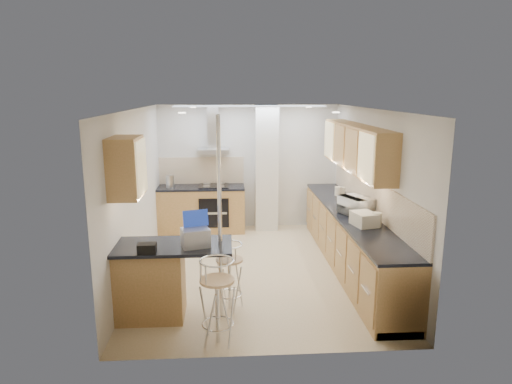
{
  "coord_description": "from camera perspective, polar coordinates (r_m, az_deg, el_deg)",
  "views": [
    {
      "loc": [
        -0.43,
        -6.76,
        2.77
      ],
      "look_at": [
        0.01,
        0.2,
        1.21
      ],
      "focal_mm": 32.0,
      "sensor_mm": 36.0,
      "label": 1
    }
  ],
  "objects": [
    {
      "name": "bar_stool_end",
      "position": [
        5.94,
        -3.32,
        -10.46
      ],
      "size": [
        0.4,
        0.4,
        0.89
      ],
      "primitive_type": null,
      "rotation": [
        0.0,
        0.0,
        1.45
      ],
      "color": "#DCB776",
      "rests_on": "ground"
    },
    {
      "name": "bag",
      "position": [
        5.42,
        -13.47,
        -6.87
      ],
      "size": [
        0.21,
        0.16,
        0.11
      ],
      "primitive_type": "cube",
      "rotation": [
        0.0,
        0.0,
        0.03
      ],
      "color": "black",
      "rests_on": "peninsula"
    },
    {
      "name": "laptop",
      "position": [
        5.52,
        -7.57,
        -5.67
      ],
      "size": [
        0.38,
        0.32,
        0.22
      ],
      "primitive_type": "cube",
      "rotation": [
        0.0,
        0.0,
        0.28
      ],
      "color": "#97999E",
      "rests_on": "peninsula"
    },
    {
      "name": "jar_b",
      "position": [
        8.37,
        10.69,
        0.11
      ],
      "size": [
        0.13,
        0.13,
        0.15
      ],
      "primitive_type": "cylinder",
      "rotation": [
        0.0,
        0.0,
        0.22
      ],
      "color": "beige",
      "rests_on": "right_counter"
    },
    {
      "name": "back_counter",
      "position": [
        9.17,
        -6.79,
        -2.1
      ],
      "size": [
        1.7,
        0.63,
        0.92
      ],
      "color": "olive",
      "rests_on": "ground"
    },
    {
      "name": "right_counter",
      "position": [
        7.4,
        11.72,
        -5.87
      ],
      "size": [
        0.63,
        4.4,
        0.92
      ],
      "color": "olive",
      "rests_on": "ground"
    },
    {
      "name": "jar_a",
      "position": [
        8.33,
        10.22,
        0.11
      ],
      "size": [
        0.14,
        0.14,
        0.16
      ],
      "primitive_type": "cylinder",
      "rotation": [
        0.0,
        0.0,
        -0.18
      ],
      "color": "beige",
      "rests_on": "right_counter"
    },
    {
      "name": "ground",
      "position": [
        7.32,
        -0.01,
        -9.66
      ],
      "size": [
        4.8,
        4.8,
        0.0
      ],
      "primitive_type": "plane",
      "color": "#CAB686",
      "rests_on": "ground"
    },
    {
      "name": "bar_stool_near",
      "position": [
        5.19,
        -4.84,
        -13.47
      ],
      "size": [
        0.5,
        0.5,
        0.99
      ],
      "primitive_type": null,
      "rotation": [
        0.0,
        0.0,
        0.3
      ],
      "color": "#DCB776",
      "rests_on": "ground"
    },
    {
      "name": "kettle",
      "position": [
        9.03,
        -10.69,
        1.33
      ],
      "size": [
        0.16,
        0.16,
        0.24
      ],
      "primitive_type": "cylinder",
      "color": "silver",
      "rests_on": "back_counter"
    },
    {
      "name": "microwave",
      "position": [
        7.06,
        12.44,
        -1.73
      ],
      "size": [
        0.52,
        0.61,
        0.28
      ],
      "primitive_type": "imported",
      "rotation": [
        0.0,
        0.0,
        1.99
      ],
      "color": "silver",
      "rests_on": "right_counter"
    },
    {
      "name": "jar_d",
      "position": [
        6.79,
        14.2,
        -3.07
      ],
      "size": [
        0.12,
        0.12,
        0.13
      ],
      "primitive_type": "cylinder",
      "rotation": [
        0.0,
        0.0,
        0.26
      ],
      "color": "silver",
      "rests_on": "right_counter"
    },
    {
      "name": "jar_c",
      "position": [
        6.55,
        14.84,
        -3.36
      ],
      "size": [
        0.15,
        0.15,
        0.2
      ],
      "primitive_type": "cylinder",
      "rotation": [
        0.0,
        0.0,
        -0.11
      ],
      "color": "#BFBA99",
      "rests_on": "right_counter"
    },
    {
      "name": "bread_bin",
      "position": [
        6.55,
        13.38,
        -3.31
      ],
      "size": [
        0.36,
        0.41,
        0.19
      ],
      "primitive_type": "cube",
      "rotation": [
        0.0,
        0.0,
        0.24
      ],
      "color": "beige",
      "rests_on": "right_counter"
    },
    {
      "name": "peninsula",
      "position": [
        5.83,
        -10.38,
        -10.83
      ],
      "size": [
        1.47,
        0.72,
        0.94
      ],
      "color": "olive",
      "rests_on": "ground"
    },
    {
      "name": "room_shell",
      "position": [
        7.28,
        2.35,
        2.86
      ],
      "size": [
        3.64,
        4.84,
        2.51
      ],
      "color": "silver",
      "rests_on": "ground"
    }
  ]
}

